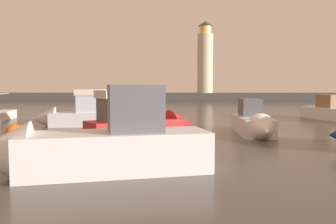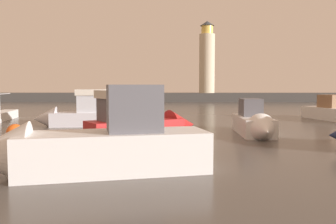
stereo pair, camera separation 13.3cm
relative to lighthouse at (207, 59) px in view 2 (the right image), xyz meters
The scene contains 9 objects.
ground_plane 39.34m from the lighthouse, 102.91° to the right, with size 223.76×223.76×0.00m, color #4C4742.
breakwater 11.87m from the lighthouse, behind, with size 95.97×6.85×1.83m, color #423F3D.
lighthouse is the anchor object (origin of this frame).
motorboat_0 54.41m from the lighthouse, 91.87° to the right, with size 2.07×6.95×2.67m.
motorboat_1 56.50m from the lighthouse, 99.16° to the right, with size 7.32×5.85×3.39m.
motorboat_2 51.52m from the lighthouse, 107.34° to the right, with size 6.80×2.80×3.36m.
motorboat_3 65.41m from the lighthouse, 99.16° to the right, with size 8.99×4.35×3.61m.
sailboat_moored 50.23m from the lighthouse, 118.66° to the right, with size 2.42×6.45×10.17m.
mooring_buoy 59.30m from the lighthouse, 106.43° to the right, with size 1.00×1.00×1.00m, color #EA5919.
Camera 2 is at (1.44, -2.29, 3.22)m, focal length 37.57 mm.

